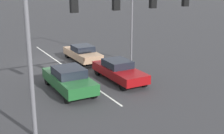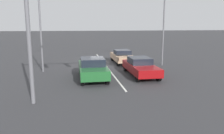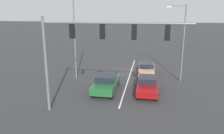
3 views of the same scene
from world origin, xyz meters
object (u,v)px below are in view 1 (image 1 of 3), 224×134
at_px(car_maroon_leftlane_front, 119,70).
at_px(street_lamp_left_shoulder, 130,7).
at_px(car_darkgreen_midlane_front, 69,79).
at_px(traffic_signal_gantry, 102,15).
at_px(car_tan_leftlane_second, 82,53).

distance_m(car_maroon_leftlane_front, street_lamp_left_shoulder, 6.17).
xyz_separation_m(car_darkgreen_midlane_front, traffic_signal_gantry, (-0.00, 4.57, 4.33)).
distance_m(car_tan_leftlane_second, traffic_signal_gantry, 12.01).
bearing_deg(car_darkgreen_midlane_front, street_lamp_left_shoulder, -149.12).
relative_size(car_maroon_leftlane_front, street_lamp_left_shoulder, 0.62).
bearing_deg(street_lamp_left_shoulder, car_darkgreen_midlane_front, 30.88).
height_order(car_maroon_leftlane_front, car_tan_leftlane_second, car_maroon_leftlane_front).
distance_m(car_maroon_leftlane_front, traffic_signal_gantry, 7.52).
bearing_deg(street_lamp_left_shoulder, car_tan_leftlane_second, -30.69).
height_order(car_darkgreen_midlane_front, car_tan_leftlane_second, car_darkgreen_midlane_front).
xyz_separation_m(car_tan_leftlane_second, street_lamp_left_shoulder, (-3.30, 1.96, 3.76)).
relative_size(car_darkgreen_midlane_front, traffic_signal_gantry, 0.48).
bearing_deg(car_maroon_leftlane_front, traffic_signal_gantry, 52.88).
distance_m(traffic_signal_gantry, street_lamp_left_shoulder, 11.03).
height_order(car_tan_leftlane_second, street_lamp_left_shoulder, street_lamp_left_shoulder).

